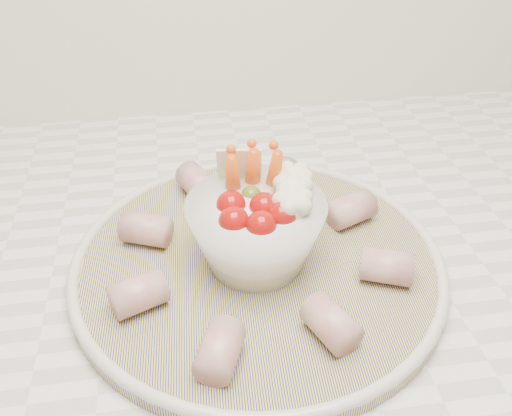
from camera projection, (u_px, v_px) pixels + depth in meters
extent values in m
cube|color=silver|center=(211.00, 244.00, 0.67)|extent=(2.04, 0.62, 0.04)
cylinder|color=navy|center=(258.00, 264.00, 0.60)|extent=(0.41, 0.41, 0.01)
torus|color=silver|center=(258.00, 259.00, 0.59)|extent=(0.39, 0.39, 0.01)
sphere|color=#9A0C09|center=(234.00, 221.00, 0.53)|extent=(0.03, 0.03, 0.03)
sphere|color=#9A0C09|center=(261.00, 226.00, 0.52)|extent=(0.03, 0.03, 0.03)
sphere|color=#9A0C09|center=(282.00, 216.00, 0.53)|extent=(0.03, 0.03, 0.03)
sphere|color=#9A0C09|center=(231.00, 205.00, 0.55)|extent=(0.03, 0.03, 0.03)
sphere|color=#9A0C09|center=(264.00, 207.00, 0.54)|extent=(0.03, 0.03, 0.03)
sphere|color=#9A0C09|center=(285.00, 202.00, 0.55)|extent=(0.03, 0.03, 0.03)
sphere|color=#506722|center=(251.00, 196.00, 0.56)|extent=(0.02, 0.02, 0.02)
cone|color=#DC5614|center=(233.00, 181.00, 0.56)|extent=(0.03, 0.04, 0.07)
cone|color=#DC5614|center=(253.00, 174.00, 0.57)|extent=(0.02, 0.03, 0.07)
cone|color=#DC5614|center=(274.00, 176.00, 0.57)|extent=(0.02, 0.04, 0.07)
sphere|color=silver|center=(292.00, 194.00, 0.56)|extent=(0.03, 0.03, 0.03)
sphere|color=silver|center=(293.00, 209.00, 0.54)|extent=(0.03, 0.03, 0.03)
sphere|color=silver|center=(293.00, 182.00, 0.58)|extent=(0.03, 0.03, 0.03)
cube|color=beige|center=(239.00, 169.00, 0.58)|extent=(0.05, 0.02, 0.05)
cylinder|color=#A64C50|center=(351.00, 210.00, 0.63)|extent=(0.06, 0.05, 0.03)
cylinder|color=#A64C50|center=(283.00, 179.00, 0.68)|extent=(0.05, 0.06, 0.03)
cylinder|color=#A64C50|center=(197.00, 183.00, 0.68)|extent=(0.05, 0.06, 0.03)
cylinder|color=#A64C50|center=(146.00, 229.00, 0.60)|extent=(0.06, 0.05, 0.03)
cylinder|color=#A64C50|center=(138.00, 294.00, 0.53)|extent=(0.06, 0.05, 0.03)
cylinder|color=#A64C50|center=(220.00, 350.00, 0.47)|extent=(0.05, 0.06, 0.03)
cylinder|color=#A64C50|center=(331.00, 323.00, 0.50)|extent=(0.05, 0.06, 0.03)
cylinder|color=#A64C50|center=(387.00, 267.00, 0.56)|extent=(0.06, 0.05, 0.03)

